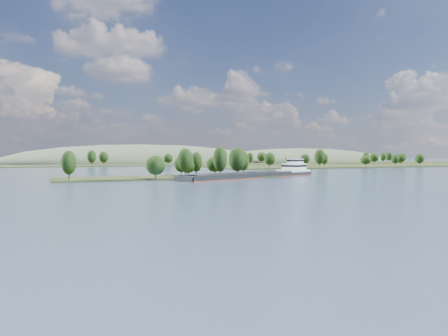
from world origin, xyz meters
name	(u,v)px	position (x,y,z in m)	size (l,w,h in m)	color
ground	(217,187)	(0.00, 120.00, 0.00)	(1800.00, 1800.00, 0.00)	#3D4E6A
tree_island	(183,169)	(6.98, 178.82, 4.05)	(100.00, 32.77, 15.15)	#263216
right_bank	(377,165)	(231.03, 299.65, 0.98)	(320.00, 90.00, 15.47)	#263216
back_shoreline	(111,165)	(7.43, 399.75, 0.72)	(900.00, 60.00, 15.19)	#263216
hill_east	(301,162)	(260.00, 470.00, 0.00)	(260.00, 140.00, 36.00)	#44553A
hill_west	(144,163)	(60.00, 500.00, 0.00)	(320.00, 160.00, 44.00)	#44553A
cargo_barge	(260,174)	(42.48, 170.94, 1.45)	(82.49, 42.20, 11.53)	black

